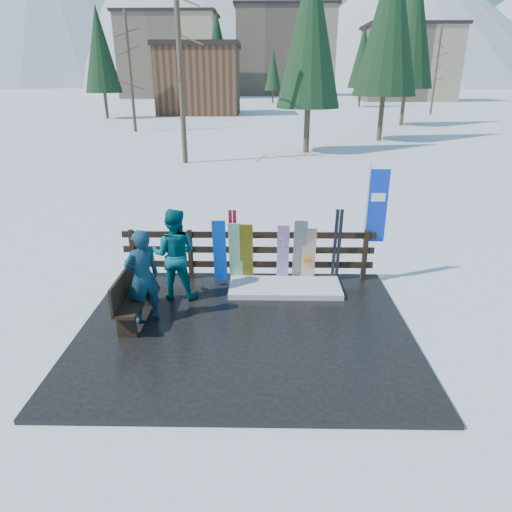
{
  "coord_description": "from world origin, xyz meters",
  "views": [
    {
      "loc": [
        0.33,
        -7.32,
        4.34
      ],
      "look_at": [
        0.19,
        1.0,
        1.1
      ],
      "focal_mm": 32.0,
      "sensor_mm": 36.0,
      "label": 1
    }
  ],
  "objects_px": {
    "snowboard_1": "(236,252)",
    "rental_flag": "(374,211)",
    "snowboard_5": "(309,256)",
    "person_back": "(175,254)",
    "bench": "(130,296)",
    "snowboard_2": "(247,253)",
    "snowboard_4": "(300,251)",
    "snowboard_0": "(220,252)",
    "person_front": "(143,277)",
    "snowboard_3": "(283,254)"
  },
  "relations": [
    {
      "from": "bench",
      "to": "snowboard_2",
      "type": "relative_size",
      "value": 1.03
    },
    {
      "from": "snowboard_0",
      "to": "snowboard_5",
      "type": "xyz_separation_m",
      "value": [
        1.94,
        -0.0,
        -0.08
      ]
    },
    {
      "from": "snowboard_5",
      "to": "snowboard_4",
      "type": "bearing_deg",
      "value": 180.0
    },
    {
      "from": "rental_flag",
      "to": "person_back",
      "type": "height_order",
      "value": "rental_flag"
    },
    {
      "from": "rental_flag",
      "to": "person_front",
      "type": "height_order",
      "value": "rental_flag"
    },
    {
      "from": "bench",
      "to": "person_front",
      "type": "distance_m",
      "value": 0.46
    },
    {
      "from": "person_front",
      "to": "person_back",
      "type": "distance_m",
      "value": 1.1
    },
    {
      "from": "snowboard_5",
      "to": "rental_flag",
      "type": "bearing_deg",
      "value": 10.85
    },
    {
      "from": "snowboard_0",
      "to": "snowboard_1",
      "type": "height_order",
      "value": "snowboard_0"
    },
    {
      "from": "snowboard_5",
      "to": "person_back",
      "type": "distance_m",
      "value": 2.9
    },
    {
      "from": "snowboard_0",
      "to": "snowboard_3",
      "type": "height_order",
      "value": "snowboard_0"
    },
    {
      "from": "snowboard_5",
      "to": "snowboard_0",
      "type": "bearing_deg",
      "value": 180.0
    },
    {
      "from": "rental_flag",
      "to": "snowboard_5",
      "type": "bearing_deg",
      "value": -169.15
    },
    {
      "from": "snowboard_3",
      "to": "snowboard_5",
      "type": "height_order",
      "value": "snowboard_3"
    },
    {
      "from": "bench",
      "to": "person_front",
      "type": "xyz_separation_m",
      "value": [
        0.26,
        0.02,
        0.38
      ]
    },
    {
      "from": "bench",
      "to": "rental_flag",
      "type": "distance_m",
      "value": 5.37
    },
    {
      "from": "snowboard_0",
      "to": "snowboard_2",
      "type": "xyz_separation_m",
      "value": [
        0.59,
        0.0,
        -0.03
      ]
    },
    {
      "from": "snowboard_1",
      "to": "snowboard_5",
      "type": "bearing_deg",
      "value": -0.0
    },
    {
      "from": "snowboard_2",
      "to": "person_back",
      "type": "xyz_separation_m",
      "value": [
        -1.43,
        -0.71,
        0.24
      ]
    },
    {
      "from": "person_back",
      "to": "bench",
      "type": "bearing_deg",
      "value": 60.78
    },
    {
      "from": "snowboard_3",
      "to": "snowboard_5",
      "type": "distance_m",
      "value": 0.56
    },
    {
      "from": "snowboard_4",
      "to": "rental_flag",
      "type": "relative_size",
      "value": 0.6
    },
    {
      "from": "rental_flag",
      "to": "person_back",
      "type": "bearing_deg",
      "value": -166.85
    },
    {
      "from": "bench",
      "to": "snowboard_4",
      "type": "xyz_separation_m",
      "value": [
        3.25,
        1.75,
        0.24
      ]
    },
    {
      "from": "snowboard_0",
      "to": "snowboard_2",
      "type": "height_order",
      "value": "snowboard_0"
    },
    {
      "from": "rental_flag",
      "to": "snowboard_4",
      "type": "bearing_deg",
      "value": -170.48
    },
    {
      "from": "person_back",
      "to": "snowboard_3",
      "type": "bearing_deg",
      "value": -159.21
    },
    {
      "from": "snowboard_2",
      "to": "snowboard_3",
      "type": "xyz_separation_m",
      "value": [
        0.79,
        0.0,
        -0.01
      ]
    },
    {
      "from": "rental_flag",
      "to": "person_front",
      "type": "relative_size",
      "value": 1.45
    },
    {
      "from": "rental_flag",
      "to": "bench",
      "type": "bearing_deg",
      "value": -157.39
    },
    {
      "from": "snowboard_5",
      "to": "person_front",
      "type": "bearing_deg",
      "value": -151.4
    },
    {
      "from": "snowboard_5",
      "to": "person_back",
      "type": "height_order",
      "value": "person_back"
    },
    {
      "from": "snowboard_1",
      "to": "rental_flag",
      "type": "relative_size",
      "value": 0.57
    },
    {
      "from": "snowboard_4",
      "to": "person_front",
      "type": "distance_m",
      "value": 3.46
    },
    {
      "from": "bench",
      "to": "snowboard_4",
      "type": "distance_m",
      "value": 3.7
    },
    {
      "from": "bench",
      "to": "person_back",
      "type": "height_order",
      "value": "person_back"
    },
    {
      "from": "person_front",
      "to": "person_back",
      "type": "xyz_separation_m",
      "value": [
        0.4,
        1.03,
        0.05
      ]
    },
    {
      "from": "snowboard_4",
      "to": "snowboard_5",
      "type": "height_order",
      "value": "snowboard_4"
    },
    {
      "from": "snowboard_4",
      "to": "person_back",
      "type": "height_order",
      "value": "person_back"
    },
    {
      "from": "snowboard_4",
      "to": "bench",
      "type": "bearing_deg",
      "value": -151.65
    },
    {
      "from": "snowboard_3",
      "to": "snowboard_4",
      "type": "relative_size",
      "value": 0.91
    },
    {
      "from": "snowboard_4",
      "to": "person_back",
      "type": "xyz_separation_m",
      "value": [
        -2.59,
        -0.71,
        0.19
      ]
    },
    {
      "from": "bench",
      "to": "snowboard_2",
      "type": "height_order",
      "value": "snowboard_2"
    },
    {
      "from": "snowboard_1",
      "to": "snowboard_3",
      "type": "height_order",
      "value": "snowboard_1"
    },
    {
      "from": "snowboard_0",
      "to": "snowboard_1",
      "type": "relative_size",
      "value": 1.01
    },
    {
      "from": "snowboard_4",
      "to": "snowboard_5",
      "type": "relative_size",
      "value": 1.17
    },
    {
      "from": "snowboard_4",
      "to": "person_front",
      "type": "height_order",
      "value": "person_front"
    },
    {
      "from": "snowboard_4",
      "to": "rental_flag",
      "type": "distance_m",
      "value": 1.84
    },
    {
      "from": "snowboard_3",
      "to": "snowboard_5",
      "type": "bearing_deg",
      "value": -0.0
    },
    {
      "from": "bench",
      "to": "snowboard_3",
      "type": "bearing_deg",
      "value": 31.27
    }
  ]
}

